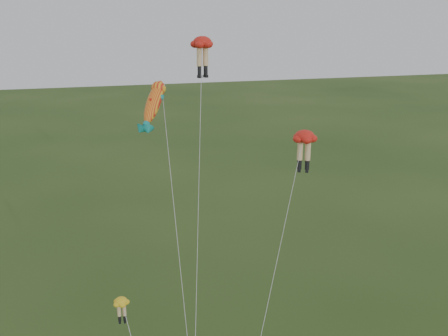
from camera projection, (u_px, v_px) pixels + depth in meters
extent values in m
ellipsoid|color=red|center=(202.00, 42.00, 34.54)|extent=(2.13, 2.13, 0.84)
cylinder|color=#F3C68F|center=(199.00, 57.00, 34.68)|extent=(0.37, 0.37, 1.28)
cylinder|color=black|center=(200.00, 71.00, 34.95)|extent=(0.29, 0.29, 0.64)
cube|color=black|center=(200.00, 77.00, 35.07)|extent=(0.32, 0.42, 0.19)
cylinder|color=#F3C68F|center=(206.00, 56.00, 34.96)|extent=(0.37, 0.37, 1.28)
cylinder|color=black|center=(206.00, 70.00, 35.24)|extent=(0.29, 0.29, 0.64)
cube|color=black|center=(206.00, 76.00, 35.35)|extent=(0.32, 0.42, 0.19)
cylinder|color=silver|center=(198.00, 204.00, 31.52)|extent=(3.71, 11.58, 20.27)
ellipsoid|color=red|center=(305.00, 136.00, 31.48)|extent=(2.17, 2.17, 0.81)
cylinder|color=#F3C68F|center=(300.00, 151.00, 31.80)|extent=(0.36, 0.36, 1.23)
cylinder|color=black|center=(299.00, 164.00, 32.06)|extent=(0.28, 0.28, 0.62)
cube|color=black|center=(299.00, 170.00, 32.17)|extent=(0.34, 0.41, 0.18)
cylinder|color=#F3C68F|center=(308.00, 151.00, 31.71)|extent=(0.36, 0.36, 1.23)
cylinder|color=black|center=(307.00, 165.00, 31.98)|extent=(0.28, 0.28, 0.62)
cube|color=black|center=(307.00, 171.00, 32.09)|extent=(0.34, 0.41, 0.18)
cylinder|color=silver|center=(277.00, 262.00, 29.96)|extent=(5.83, 5.96, 14.69)
ellipsoid|color=yellow|center=(121.00, 301.00, 26.57)|extent=(1.00, 1.00, 0.45)
cylinder|color=#F3C68F|center=(119.00, 310.00, 26.70)|extent=(0.20, 0.20, 0.69)
cylinder|color=black|center=(120.00, 319.00, 26.84)|extent=(0.16, 0.16, 0.34)
cube|color=black|center=(120.00, 322.00, 26.91)|extent=(0.13, 0.21, 0.10)
cylinder|color=#F3C68F|center=(124.00, 310.00, 26.74)|extent=(0.20, 0.20, 0.69)
cylinder|color=black|center=(125.00, 318.00, 26.89)|extent=(0.16, 0.16, 0.34)
cube|color=black|center=(125.00, 322.00, 26.95)|extent=(0.13, 0.21, 0.10)
ellipsoid|color=yellow|center=(154.00, 102.00, 28.45)|extent=(2.30, 2.77, 2.76)
sphere|color=yellow|center=(154.00, 102.00, 28.45)|extent=(1.46, 1.56, 1.27)
cone|color=teal|center=(154.00, 102.00, 28.45)|extent=(1.26, 1.39, 1.20)
cone|color=teal|center=(154.00, 102.00, 28.45)|extent=(1.26, 1.39, 1.20)
cone|color=teal|center=(154.00, 102.00, 28.45)|extent=(0.71, 0.78, 0.67)
cone|color=teal|center=(154.00, 102.00, 28.45)|extent=(0.71, 0.78, 0.67)
cone|color=red|center=(154.00, 102.00, 28.45)|extent=(0.74, 0.80, 0.66)
cylinder|color=silver|center=(174.00, 257.00, 28.33)|extent=(0.80, 5.78, 16.85)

